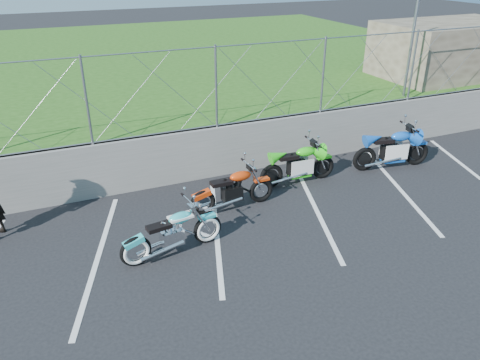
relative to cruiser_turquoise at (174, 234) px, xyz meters
name	(u,v)px	position (x,y,z in m)	size (l,w,h in m)	color
ground	(235,254)	(1.03, -0.51, -0.41)	(90.00, 90.00, 0.00)	black
retaining_wall	(180,157)	(1.03, 2.99, 0.24)	(30.00, 0.22, 1.30)	slate
grass_field	(112,72)	(1.03, 12.99, 0.24)	(30.00, 20.00, 1.30)	#234E15
stone_building	(451,49)	(11.53, 4.99, 1.79)	(5.00, 3.00, 1.80)	brown
chain_link_fence	(176,92)	(1.03, 2.99, 1.89)	(28.00, 0.03, 2.00)	gray
sign_pole	(411,45)	(8.23, 3.39, 2.39)	(0.08, 0.08, 3.00)	gray
parking_lines	(268,217)	(2.23, 0.49, -0.41)	(18.29, 4.31, 0.01)	silver
cruiser_turquoise	(174,234)	(0.00, 0.00, 0.00)	(2.07, 0.65, 1.03)	black
naked_orange	(234,191)	(1.72, 1.17, 0.02)	(2.03, 0.69, 1.01)	black
sportbike_green	(299,166)	(3.71, 1.74, 0.04)	(2.05, 0.73, 1.06)	black
sportbike_blue	(393,150)	(6.45, 1.55, 0.08)	(2.20, 0.78, 1.14)	black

